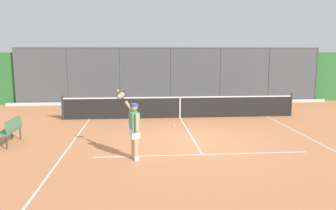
{
  "coord_description": "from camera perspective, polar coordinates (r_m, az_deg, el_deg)",
  "views": [
    {
      "loc": [
        1.79,
        10.89,
        2.98
      ],
      "look_at": [
        0.78,
        -1.09,
        1.05
      ],
      "focal_mm": 35.99,
      "sensor_mm": 36.0,
      "label": 1
    }
  ],
  "objects": [
    {
      "name": "fence_backdrop",
      "position": [
        19.93,
        0.35,
        4.7
      ],
      "size": [
        20.31,
        1.37,
        3.2
      ],
      "color": "#474C51",
      "rests_on": "ground"
    },
    {
      "name": "tennis_ball_by_sideline",
      "position": [
        13.45,
        0.92,
        -3.53
      ],
      "size": [
        0.07,
        0.07,
        0.07
      ],
      "primitive_type": "sphere",
      "color": "#CCDB33",
      "rests_on": "ground"
    },
    {
      "name": "courtside_bench",
      "position": [
        11.97,
        -25.08,
        -3.65
      ],
      "size": [
        0.4,
        1.3,
        0.84
      ],
      "rotation": [
        0.0,
        0.0,
        -1.57
      ],
      "color": "#477A51",
      "rests_on": "ground"
    },
    {
      "name": "tennis_player",
      "position": [
        9.39,
        -5.77,
        -3.7
      ],
      "size": [
        0.72,
        1.23,
        1.85
      ],
      "rotation": [
        0.0,
        0.0,
        -1.31
      ],
      "color": "silver",
      "rests_on": "ground"
    },
    {
      "name": "court_line_markings",
      "position": [
        9.69,
        6.14,
        -8.82
      ],
      "size": [
        8.12,
        10.01,
        0.01
      ],
      "color": "white",
      "rests_on": "ground"
    },
    {
      "name": "tennis_net",
      "position": [
        15.13,
        2.05,
        -0.34
      ],
      "size": [
        10.43,
        0.09,
        1.07
      ],
      "color": "#2D2D2D",
      "rests_on": "ground"
    },
    {
      "name": "ground_plane",
      "position": [
        11.43,
        4.39,
        -6.01
      ],
      "size": [
        60.0,
        60.0,
        0.0
      ],
      "primitive_type": "plane",
      "color": "#C67A4C"
    }
  ]
}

